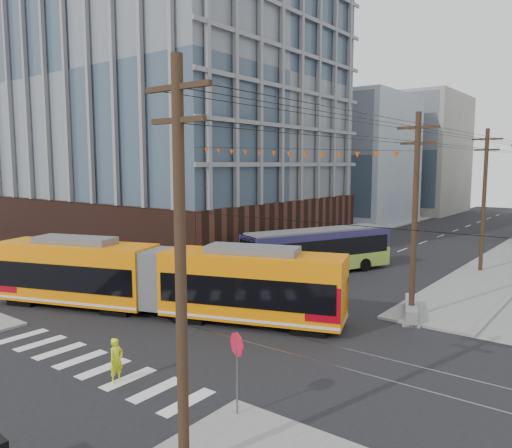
{
  "coord_description": "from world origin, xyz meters",
  "views": [
    {
      "loc": [
        17.59,
        -14.79,
        8.33
      ],
      "look_at": [
        -1.19,
        9.96,
        4.59
      ],
      "focal_mm": 35.0,
      "sensor_mm": 36.0,
      "label": 1
    }
  ],
  "objects": [
    {
      "name": "city_bus",
      "position": [
        -1.35,
        18.03,
        1.74
      ],
      "size": [
        7.27,
        12.35,
        3.48
      ],
      "primitive_type": null,
      "rotation": [
        0.0,
        0.0,
        -0.4
      ],
      "color": "#27204C",
      "rests_on": "ground"
    },
    {
      "name": "utility_pole_near",
      "position": [
        8.5,
        -6.0,
        5.5
      ],
      "size": [
        0.3,
        0.3,
        11.0
      ],
      "primitive_type": "cylinder",
      "color": "black",
      "rests_on": "ground"
    },
    {
      "name": "bg_bldg_nw_near",
      "position": [
        -17.0,
        52.0,
        9.0
      ],
      "size": [
        18.0,
        16.0,
        18.0
      ],
      "primitive_type": "cube",
      "color": "#8C99A5",
      "rests_on": "ground"
    },
    {
      "name": "pedestrian",
      "position": [
        2.27,
        -3.44,
        0.87
      ],
      "size": [
        0.47,
        0.66,
        1.73
      ],
      "primitive_type": "imported",
      "rotation": [
        0.0,
        0.0,
        1.66
      ],
      "color": "#DBED16",
      "rests_on": "ground"
    },
    {
      "name": "parked_car_white",
      "position": [
        -5.86,
        17.59,
        0.71
      ],
      "size": [
        3.52,
        5.28,
        1.42
      ],
      "primitive_type": "imported",
      "rotation": [
        0.0,
        0.0,
        2.8
      ],
      "color": "silver",
      "rests_on": "ground"
    },
    {
      "name": "stop_sign",
      "position": [
        7.67,
        -2.75,
        1.36
      ],
      "size": [
        1.07,
        1.07,
        2.73
      ],
      "primitive_type": null,
      "rotation": [
        0.0,
        0.0,
        -0.37
      ],
      "color": "red",
      "rests_on": "ground"
    },
    {
      "name": "parked_car_silver",
      "position": [
        -5.73,
        11.27,
        0.67
      ],
      "size": [
        2.74,
        4.34,
        1.35
      ],
      "primitive_type": "imported",
      "rotation": [
        0.0,
        0.0,
        2.79
      ],
      "color": "#B0B0B0",
      "rests_on": "ground"
    },
    {
      "name": "jersey_barrier",
      "position": [
        8.3,
        11.54,
        0.4
      ],
      "size": [
        2.26,
        4.07,
        0.8
      ],
      "primitive_type": "cube",
      "rotation": [
        0.0,
        0.0,
        0.36
      ],
      "color": "#5D5D60",
      "rests_on": "ground"
    },
    {
      "name": "office_building",
      "position": [
        -22.0,
        23.0,
        14.3
      ],
      "size": [
        30.0,
        25.0,
        28.6
      ],
      "primitive_type": "cube",
      "color": "#381E16",
      "rests_on": "ground"
    },
    {
      "name": "bg_bldg_nw_far",
      "position": [
        -14.0,
        72.0,
        10.0
      ],
      "size": [
        16.0,
        18.0,
        20.0
      ],
      "primitive_type": "cube",
      "color": "gray",
      "rests_on": "ground"
    },
    {
      "name": "ground",
      "position": [
        0.0,
        0.0,
        0.0
      ],
      "size": [
        160.0,
        160.0,
        0.0
      ],
      "primitive_type": "plane",
      "color": "slate"
    },
    {
      "name": "parked_car_grey",
      "position": [
        -5.24,
        21.53,
        0.7
      ],
      "size": [
        2.59,
        5.14,
        1.39
      ],
      "primitive_type": "imported",
      "rotation": [
        0.0,
        0.0,
        3.09
      ],
      "color": "#565A68",
      "rests_on": "ground"
    },
    {
      "name": "streetcar",
      "position": [
        -3.07,
        3.53,
        1.98
      ],
      "size": [
        20.29,
        9.58,
        3.95
      ],
      "primitive_type": null,
      "rotation": [
        0.0,
        0.0,
        0.34
      ],
      "color": "orange",
      "rests_on": "ground"
    }
  ]
}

